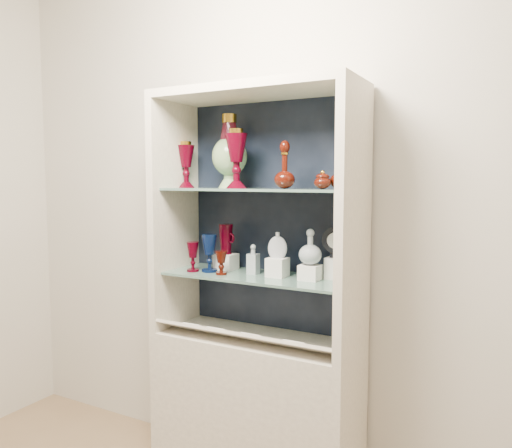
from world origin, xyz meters
The scene contains 31 objects.
wall_back centered at (0.00, 1.75, 1.40)m, with size 3.50×0.02×2.80m, color beige.
cabinet_base centered at (0.00, 1.53, 0.38)m, with size 1.00×0.40×0.75m, color #BFB5A2.
cabinet_back_panel centered at (0.00, 1.72, 1.32)m, with size 0.98×0.02×1.15m, color black.
cabinet_side_left centered at (-0.48, 1.53, 1.32)m, with size 0.04×0.40×1.15m, color #BFB5A2.
cabinet_side_right centered at (0.48, 1.53, 1.32)m, with size 0.04×0.40×1.15m, color #BFB5A2.
cabinet_top_cap centered at (0.00, 1.53, 1.92)m, with size 1.00×0.40×0.04m, color #BFB5A2.
shelf_lower centered at (0.00, 1.55, 1.04)m, with size 0.92×0.34×0.01m, color slate.
shelf_upper centered at (0.00, 1.55, 1.46)m, with size 0.92×0.34×0.01m, color slate.
label_ledge centered at (0.00, 1.42, 0.78)m, with size 0.92×0.18×0.01m, color #BFB5A2.
label_card_0 centered at (-0.28, 1.42, 0.80)m, with size 0.10×0.07×0.00m, color white.
label_card_1 centered at (0.26, 1.42, 0.80)m, with size 0.10×0.07×0.00m, color white.
label_card_2 centered at (0.05, 1.42, 0.80)m, with size 0.10×0.07×0.00m, color white.
label_card_3 centered at (-0.14, 1.42, 0.80)m, with size 0.10×0.07×0.00m, color white.
pedestal_lamp_left centered at (-0.44, 1.57, 1.59)m, with size 0.09×0.09×0.24m, color #43010F, non-canonical shape.
pedestal_lamp_right centered at (-0.09, 1.50, 1.61)m, with size 0.11×0.11×0.28m, color #43010F, non-canonical shape.
enamel_urn centered at (-0.20, 1.61, 1.65)m, with size 0.18×0.18×0.37m, color #104D2F, non-canonical shape.
ruby_decanter_a centered at (0.16, 1.51, 1.59)m, with size 0.10×0.10×0.24m, color #420F07, non-canonical shape.
ruby_decanter_b centered at (0.39, 1.58, 1.56)m, with size 0.08×0.08×0.19m, color #420F07, non-canonical shape.
lidded_bowl centered at (0.34, 1.51, 1.51)m, with size 0.07×0.07×0.08m, color #420F07, non-canonical shape.
cobalt_goblet centered at (-0.26, 1.51, 1.14)m, with size 0.08×0.08×0.19m, color #06153F, non-canonical shape.
ruby_goblet_tall centered at (-0.33, 1.48, 1.12)m, with size 0.06×0.06×0.15m, color #43010F, non-canonical shape.
ruby_goblet_small centered at (-0.16, 1.48, 1.11)m, with size 0.06×0.06×0.11m, color #420F07, non-canonical shape.
riser_ruby_pitcher centered at (-0.22, 1.61, 1.09)m, with size 0.10×0.10×0.08m, color silver.
ruby_pitcher centered at (-0.22, 1.61, 1.21)m, with size 0.12×0.07×0.15m, color #43010F, non-canonical shape.
clear_square_bottle centered at (-0.03, 1.56, 1.12)m, with size 0.05×0.05×0.15m, color #95A3AA, non-canonical shape.
riser_flat_flask centered at (0.10, 1.56, 1.09)m, with size 0.09×0.09×0.09m, color silver.
flat_flask centered at (0.10, 1.56, 1.20)m, with size 0.09×0.04×0.13m, color silver, non-canonical shape.
riser_clear_round_decanter centered at (0.27, 1.56, 1.08)m, with size 0.09×0.09×0.07m, color silver.
clear_round_decanter centered at (0.27, 1.56, 1.20)m, with size 0.11×0.11×0.16m, color #95A3AA, non-canonical shape.
riser_cameo_medallion centered at (0.36, 1.64, 1.10)m, with size 0.08×0.08×0.10m, color silver.
cameo_medallion centered at (0.36, 1.64, 1.22)m, with size 0.12×0.05×0.15m, color black, non-canonical shape.
Camera 1 is at (1.13, -0.54, 1.51)m, focal length 35.00 mm.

